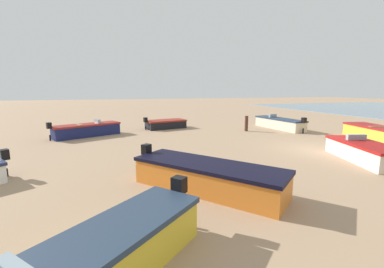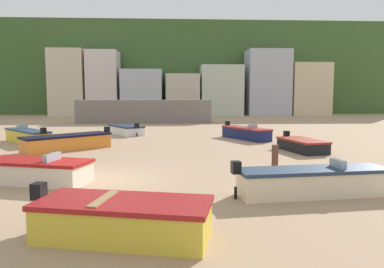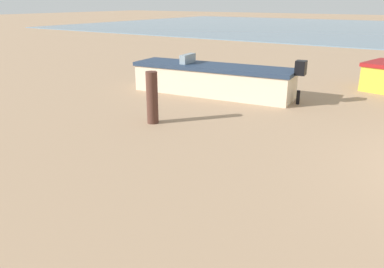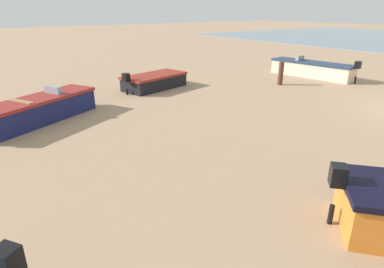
{
  "view_description": "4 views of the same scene",
  "coord_description": "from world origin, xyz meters",
  "px_view_note": "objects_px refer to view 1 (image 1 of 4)",
  "views": [
    {
      "loc": [
        -11.47,
        10.96,
        3.4
      ],
      "look_at": [
        2.95,
        6.6,
        0.75
      ],
      "focal_mm": 23.92,
      "sensor_mm": 36.0,
      "label": 1
    },
    {
      "loc": [
        2.79,
        -14.39,
        3.35
      ],
      "look_at": [
        4.2,
        12.22,
        0.5
      ],
      "focal_mm": 33.94,
      "sensor_mm": 36.0,
      "label": 2
    },
    {
      "loc": [
        1.42,
        7.54,
        2.82
      ],
      "look_at": [
        4.43,
        3.02,
        0.92
      ],
      "focal_mm": 35.88,
      "sensor_mm": 36.0,
      "label": 3
    },
    {
      "loc": [
        -4.24,
        15.19,
        3.96
      ],
      "look_at": [
        1.34,
        11.06,
        1.26
      ],
      "focal_mm": 30.16,
      "sensor_mm": 36.0,
      "label": 4
    }
  ],
  "objects_px": {
    "boat_cream_1": "(279,123)",
    "boat_yellow_3": "(373,132)",
    "mooring_post_near_water": "(246,124)",
    "boat_cream_4": "(365,152)",
    "boat_black_2": "(166,124)",
    "boat_navy_6": "(87,130)",
    "boat_orange_8": "(207,176)"
  },
  "relations": [
    {
      "from": "boat_navy_6",
      "to": "boat_orange_8",
      "type": "xyz_separation_m",
      "value": [
        -12.07,
        -4.92,
        0.01
      ]
    },
    {
      "from": "boat_yellow_3",
      "to": "boat_navy_6",
      "type": "distance_m",
      "value": 20.24
    },
    {
      "from": "boat_cream_1",
      "to": "boat_orange_8",
      "type": "distance_m",
      "value": 15.52
    },
    {
      "from": "boat_black_2",
      "to": "boat_cream_4",
      "type": "distance_m",
      "value": 14.84
    },
    {
      "from": "boat_yellow_3",
      "to": "boat_orange_8",
      "type": "height_order",
      "value": "boat_orange_8"
    },
    {
      "from": "mooring_post_near_water",
      "to": "boat_cream_1",
      "type": "bearing_deg",
      "value": -84.41
    },
    {
      "from": "boat_cream_4",
      "to": "boat_navy_6",
      "type": "distance_m",
      "value": 17.22
    },
    {
      "from": "boat_yellow_3",
      "to": "boat_cream_4",
      "type": "bearing_deg",
      "value": -131.53
    },
    {
      "from": "boat_orange_8",
      "to": "boat_cream_1",
      "type": "bearing_deg",
      "value": -174.13
    },
    {
      "from": "boat_yellow_3",
      "to": "mooring_post_near_water",
      "type": "relative_size",
      "value": 3.55
    },
    {
      "from": "boat_cream_1",
      "to": "boat_black_2",
      "type": "height_order",
      "value": "boat_cream_1"
    },
    {
      "from": "boat_cream_4",
      "to": "boat_navy_6",
      "type": "height_order",
      "value": "boat_navy_6"
    },
    {
      "from": "boat_black_2",
      "to": "mooring_post_near_water",
      "type": "bearing_deg",
      "value": 48.22
    },
    {
      "from": "boat_yellow_3",
      "to": "boat_orange_8",
      "type": "xyz_separation_m",
      "value": [
        -5.32,
        14.17,
        0.01
      ]
    },
    {
      "from": "boat_yellow_3",
      "to": "boat_navy_6",
      "type": "height_order",
      "value": "boat_yellow_3"
    },
    {
      "from": "boat_cream_1",
      "to": "boat_yellow_3",
      "type": "height_order",
      "value": "same"
    },
    {
      "from": "boat_navy_6",
      "to": "boat_orange_8",
      "type": "distance_m",
      "value": 13.03
    },
    {
      "from": "boat_orange_8",
      "to": "mooring_post_near_water",
      "type": "height_order",
      "value": "boat_orange_8"
    },
    {
      "from": "boat_cream_1",
      "to": "boat_yellow_3",
      "type": "bearing_deg",
      "value": -66.19
    },
    {
      "from": "boat_cream_1",
      "to": "mooring_post_near_water",
      "type": "distance_m",
      "value": 3.4
    },
    {
      "from": "boat_cream_4",
      "to": "boat_navy_6",
      "type": "xyz_separation_m",
      "value": [
        10.86,
        13.37,
        0.01
      ]
    },
    {
      "from": "boat_black_2",
      "to": "boat_navy_6",
      "type": "xyz_separation_m",
      "value": [
        -2.16,
        6.24,
        0.09
      ]
    },
    {
      "from": "boat_orange_8",
      "to": "boat_navy_6",
      "type": "bearing_deg",
      "value": -107.98
    },
    {
      "from": "boat_black_2",
      "to": "boat_cream_4",
      "type": "relative_size",
      "value": 0.85
    },
    {
      "from": "boat_navy_6",
      "to": "mooring_post_near_water",
      "type": "xyz_separation_m",
      "value": [
        -1.23,
        -12.31,
        0.16
      ]
    },
    {
      "from": "boat_orange_8",
      "to": "boat_yellow_3",
      "type": "bearing_deg",
      "value": 160.43
    },
    {
      "from": "boat_navy_6",
      "to": "boat_yellow_3",
      "type": "bearing_deg",
      "value": 44.3
    },
    {
      "from": "boat_cream_1",
      "to": "boat_black_2",
      "type": "xyz_separation_m",
      "value": [
        3.06,
        9.46,
        -0.09
      ]
    },
    {
      "from": "boat_cream_4",
      "to": "mooring_post_near_water",
      "type": "distance_m",
      "value": 9.68
    },
    {
      "from": "boat_orange_8",
      "to": "mooring_post_near_water",
      "type": "distance_m",
      "value": 13.12
    },
    {
      "from": "boat_black_2",
      "to": "boat_navy_6",
      "type": "relative_size",
      "value": 0.8
    },
    {
      "from": "boat_cream_1",
      "to": "boat_orange_8",
      "type": "height_order",
      "value": "boat_orange_8"
    }
  ]
}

